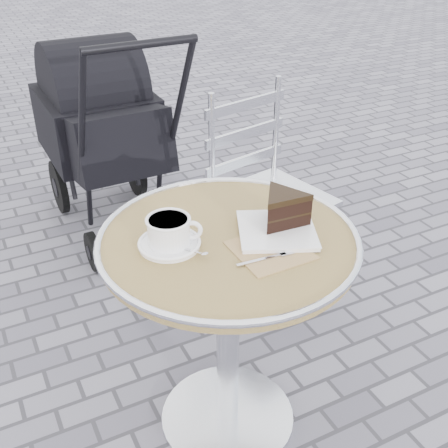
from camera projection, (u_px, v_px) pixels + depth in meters
name	position (u px, v px, depth m)	size (l,w,h in m)	color
ground	(227.00, 420.00, 1.90)	(80.00, 80.00, 0.00)	slate
cafe_table	(228.00, 286.00, 1.60)	(0.72, 0.72, 0.74)	silver
cappuccino_set	(170.00, 234.00, 1.46)	(0.17, 0.18, 0.08)	white
cake_plate_set	(281.00, 214.00, 1.53)	(0.33, 0.29, 0.11)	#A17C58
bistro_chair	(257.00, 171.00, 2.28)	(0.48, 0.48, 0.89)	silver
baby_stroller	(105.00, 137.00, 2.78)	(0.51, 1.04, 1.08)	black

